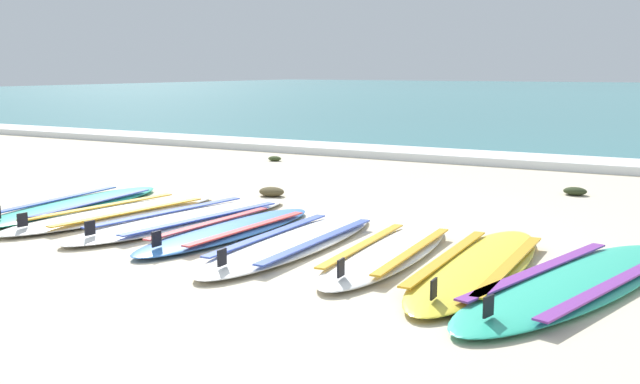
% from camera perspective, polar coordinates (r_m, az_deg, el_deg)
% --- Properties ---
extents(ground_plane, '(80.00, 80.00, 0.00)m').
position_cam_1_polar(ground_plane, '(5.71, -6.87, -3.86)').
color(ground_plane, beige).
extents(wave_foam_strip, '(80.00, 0.94, 0.11)m').
position_cam_1_polar(wave_foam_strip, '(10.85, 11.53, 2.65)').
color(wave_foam_strip, white).
rests_on(wave_foam_strip, ground).
extents(surfboard_0, '(0.80, 2.38, 0.18)m').
position_cam_1_polar(surfboard_0, '(7.36, -18.39, -0.97)').
color(surfboard_0, '#2DB793').
rests_on(surfboard_0, ground).
extents(surfboard_1, '(0.87, 2.37, 0.18)m').
position_cam_1_polar(surfboard_1, '(6.85, -15.43, -1.58)').
color(surfboard_1, white).
rests_on(surfboard_1, ground).
extents(surfboard_2, '(0.95, 2.52, 0.18)m').
position_cam_1_polar(surfboard_2, '(6.45, -10.30, -2.07)').
color(surfboard_2, white).
rests_on(surfboard_2, ground).
extents(surfboard_3, '(0.60, 2.10, 0.18)m').
position_cam_1_polar(surfboard_3, '(5.97, -7.00, -2.92)').
color(surfboard_3, '#3875CC').
rests_on(surfboard_3, ground).
extents(surfboard_4, '(0.62, 2.32, 0.18)m').
position_cam_1_polar(surfboard_4, '(5.52, -2.02, -3.87)').
color(surfboard_4, white).
rests_on(surfboard_4, ground).
extents(surfboard_5, '(0.65, 2.10, 0.18)m').
position_cam_1_polar(surfboard_5, '(5.23, 5.26, -4.65)').
color(surfboard_5, white).
rests_on(surfboard_5, ground).
extents(surfboard_6, '(0.67, 2.34, 0.18)m').
position_cam_1_polar(surfboard_6, '(4.98, 12.04, -5.57)').
color(surfboard_6, yellow).
rests_on(surfboard_6, ground).
extents(surfboard_7, '(1.24, 2.63, 0.18)m').
position_cam_1_polar(surfboard_7, '(4.75, 18.96, -6.59)').
color(surfboard_7, '#2DB793').
rests_on(surfboard_7, ground).
extents(seaweed_clump_near_shoreline, '(0.27, 0.22, 0.10)m').
position_cam_1_polar(seaweed_clump_near_shoreline, '(7.69, -3.74, 0.02)').
color(seaweed_clump_near_shoreline, '#4C4228').
rests_on(seaweed_clump_near_shoreline, ground).
extents(seaweed_clump_mid_sand, '(0.24, 0.19, 0.08)m').
position_cam_1_polar(seaweed_clump_mid_sand, '(8.20, 19.02, 0.06)').
color(seaweed_clump_mid_sand, '#2D381E').
rests_on(seaweed_clump_mid_sand, ground).
extents(seaweed_clump_by_the_boards, '(0.20, 0.16, 0.07)m').
position_cam_1_polar(seaweed_clump_by_the_boards, '(10.64, -3.50, 2.59)').
color(seaweed_clump_by_the_boards, '#384723').
rests_on(seaweed_clump_by_the_boards, ground).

